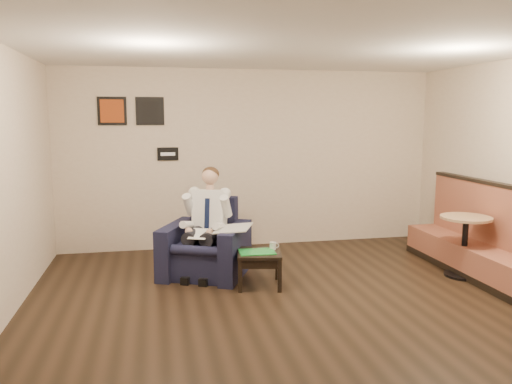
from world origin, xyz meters
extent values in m
plane|color=black|center=(0.00, 0.00, 0.00)|extent=(6.00, 6.00, 0.00)
cube|color=beige|center=(0.00, 3.00, 1.40)|extent=(6.00, 0.02, 2.80)
cube|color=white|center=(0.00, 0.00, 2.80)|extent=(6.00, 6.00, 0.02)
cube|color=black|center=(-1.30, 2.98, 1.50)|extent=(0.32, 0.02, 0.20)
cube|color=#A84014|center=(-2.10, 2.98, 2.15)|extent=(0.42, 0.03, 0.42)
cube|color=black|center=(-1.55, 2.98, 2.15)|extent=(0.42, 0.03, 0.42)
cube|color=black|center=(-0.88, 1.58, 0.49)|extent=(1.34, 1.34, 0.98)
cube|color=white|center=(-0.98, 1.36, 0.60)|extent=(0.32, 0.38, 0.01)
cube|color=silver|center=(-0.55, 1.31, 0.67)|extent=(0.59, 0.65, 0.01)
cube|color=black|center=(-0.28, 0.99, 0.22)|extent=(0.61, 0.61, 0.43)
cube|color=green|center=(-0.32, 0.98, 0.44)|extent=(0.44, 0.32, 0.01)
cylinder|color=white|center=(-0.09, 1.07, 0.48)|extent=(0.09, 0.09, 0.09)
cube|color=black|center=(-0.21, 1.13, 0.43)|extent=(0.15, 0.11, 0.01)
cube|color=#944F39|center=(2.59, 0.96, 0.60)|extent=(0.56, 2.35, 1.20)
cylinder|color=tan|center=(2.40, 0.83, 0.40)|extent=(0.72, 0.72, 0.79)
camera|label=1|loc=(-1.51, -4.79, 2.05)|focal=35.00mm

